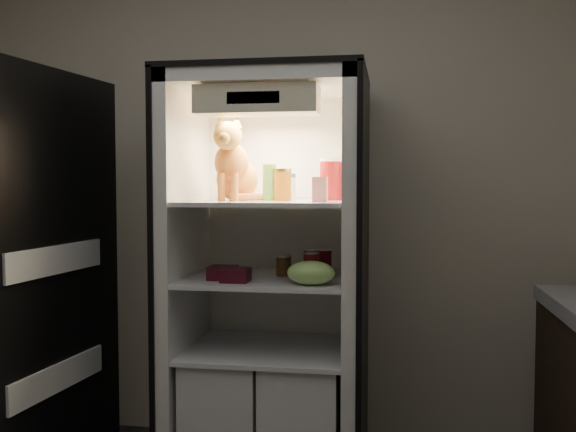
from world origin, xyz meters
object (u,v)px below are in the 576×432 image
Objects in this scene: pepper_jar at (332,179)px; cream_carton at (320,189)px; salsa_jar at (282,185)px; parmesan_shaker at (270,182)px; soda_can_b at (324,263)px; soda_can_a at (310,262)px; berry_box_left at (223,273)px; grape_bag at (311,273)px; tabby_cat at (235,169)px; condiment_jar at (284,265)px; berry_box_right at (236,275)px; refrigerator at (270,306)px; mayo_tub at (286,187)px; soda_can_c at (311,267)px.

pepper_jar is 0.23m from cream_carton.
parmesan_shaker is at bearing 171.63° from salsa_jar.
soda_can_b is (-0.03, -0.09, -0.38)m from pepper_jar.
soda_can_a is 0.98× the size of berry_box_left.
grape_bag is at bearing -51.65° from salsa_jar.
cream_carton is (0.41, -0.14, -0.09)m from tabby_cat.
pepper_jar reaches higher than condiment_jar.
berry_box_right is (-0.37, -0.19, -0.03)m from soda_can_b.
berry_box_left is at bearing -135.30° from refrigerator.
mayo_tub is 0.86× the size of salsa_jar.
cream_carton is at bearing -55.50° from mayo_tub.
pepper_jar reaches higher than berry_box_right.
soda_can_b is at bearing 88.49° from cream_carton.
soda_can_a is (-0.10, -0.00, -0.39)m from pepper_jar.
refrigerator is at bearing 144.05° from soda_can_c.
cream_carton is at bearing -40.06° from condiment_jar.
soda_can_a is at bearing 44.75° from salsa_jar.
soda_can_a is at bearing -178.46° from pepper_jar.
mayo_tub is at bearing 124.50° from cream_carton.
refrigerator is 17.56× the size of cream_carton.
soda_can_c is at bearing -31.16° from salsa_jar.
soda_can_c is at bearing 14.05° from berry_box_right.
soda_can_c is at bearing 146.27° from cream_carton.
salsa_jar is at bearing -8.37° from parmesan_shaker.
condiment_jar reaches higher than berry_box_left.
parmesan_shaker is at bearing -159.12° from pepper_jar.
condiment_jar is 0.29m from berry_box_left.
refrigerator reaches higher than tabby_cat.
cream_carton is 0.84× the size of soda_can_b.
salsa_jar reaches higher than mayo_tub.
grape_bag is (0.22, -0.21, -0.38)m from parmesan_shaker.
soda_can_b is at bearing -35.73° from mayo_tub.
mayo_tub is 0.64× the size of pepper_jar.
cream_carton is (0.18, -0.11, -0.02)m from salsa_jar.
berry_box_right is at bearing -123.66° from parmesan_shaker.
soda_can_b is (0.00, 0.14, -0.34)m from cream_carton.
mayo_tub is 0.53m from berry_box_left.
salsa_jar is 1.17× the size of soda_can_c.
soda_can_c is at bearing -111.72° from soda_can_b.
pepper_jar is at bearing 12.50° from tabby_cat.
tabby_cat reaches higher than berry_box_left.
refrigerator is 14.68× the size of soda_can_b.
mayo_tub reaches higher than soda_can_c.
pepper_jar is 1.68× the size of soda_can_a.
parmesan_shaker reaches higher than soda_can_b.
condiment_jar is 0.48× the size of grape_bag.
parmesan_shaker is 1.67× the size of condiment_jar.
refrigerator is 0.34m from soda_can_c.
tabby_cat is at bearing 162.97° from soda_can_c.
grape_bag is (0.23, -0.27, 0.20)m from refrigerator.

